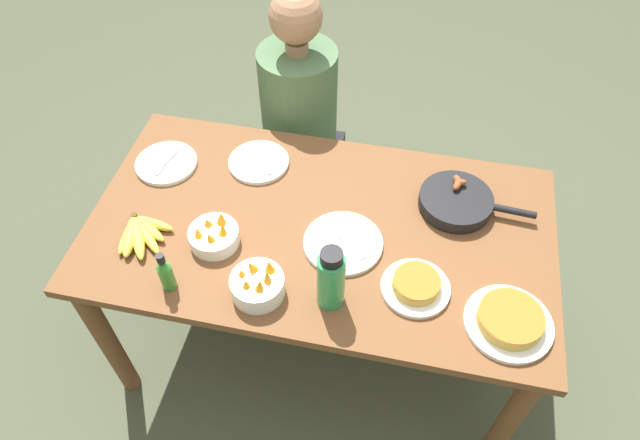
# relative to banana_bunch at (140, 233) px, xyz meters

# --- Properties ---
(ground_plane) EXTENTS (14.00, 14.00, 0.00)m
(ground_plane) POSITION_rel_banana_bunch_xyz_m (0.57, 0.17, -0.79)
(ground_plane) COLOR #474C38
(dining_table) EXTENTS (1.56, 0.86, 0.77)m
(dining_table) POSITION_rel_banana_bunch_xyz_m (0.57, 0.17, -0.13)
(dining_table) COLOR brown
(dining_table) RESTS_ON ground_plane
(banana_bunch) EXTENTS (0.17, 0.19, 0.04)m
(banana_bunch) POSITION_rel_banana_bunch_xyz_m (0.00, 0.00, 0.00)
(banana_bunch) COLOR gold
(banana_bunch) RESTS_ON dining_table
(skillet) EXTENTS (0.39, 0.25, 0.08)m
(skillet) POSITION_rel_banana_bunch_xyz_m (1.01, 0.35, 0.01)
(skillet) COLOR black
(skillet) RESTS_ON dining_table
(frittata_plate_center) EXTENTS (0.21, 0.21, 0.05)m
(frittata_plate_center) POSITION_rel_banana_bunch_xyz_m (0.91, -0.02, 0.00)
(frittata_plate_center) COLOR white
(frittata_plate_center) RESTS_ON dining_table
(frittata_plate_side) EXTENTS (0.26, 0.26, 0.06)m
(frittata_plate_side) POSITION_rel_banana_bunch_xyz_m (1.19, -0.08, 0.01)
(frittata_plate_side) COLOR white
(frittata_plate_side) RESTS_ON dining_table
(empty_plate_near_front) EXTENTS (0.26, 0.26, 0.02)m
(empty_plate_near_front) POSITION_rel_banana_bunch_xyz_m (0.66, 0.11, -0.01)
(empty_plate_near_front) COLOR white
(empty_plate_near_front) RESTS_ON dining_table
(empty_plate_far_left) EXTENTS (0.23, 0.23, 0.02)m
(empty_plate_far_left) POSITION_rel_banana_bunch_xyz_m (-0.04, 0.34, -0.01)
(empty_plate_far_left) COLOR white
(empty_plate_far_left) RESTS_ON dining_table
(empty_plate_far_right) EXTENTS (0.22, 0.22, 0.02)m
(empty_plate_far_right) POSITION_rel_banana_bunch_xyz_m (0.29, 0.41, -0.01)
(empty_plate_far_right) COLOR white
(empty_plate_far_right) RESTS_ON dining_table
(fruit_bowl_mango) EXTENTS (0.16, 0.16, 0.11)m
(fruit_bowl_mango) POSITION_rel_banana_bunch_xyz_m (0.25, 0.03, 0.01)
(fruit_bowl_mango) COLOR white
(fruit_bowl_mango) RESTS_ON dining_table
(fruit_bowl_citrus) EXTENTS (0.16, 0.16, 0.12)m
(fruit_bowl_citrus) POSITION_rel_banana_bunch_xyz_m (0.44, -0.13, 0.02)
(fruit_bowl_citrus) COLOR white
(fruit_bowl_citrus) RESTS_ON dining_table
(water_bottle) EXTENTS (0.08, 0.08, 0.24)m
(water_bottle) POSITION_rel_banana_bunch_xyz_m (0.66, -0.11, 0.09)
(water_bottle) COLOR #2D9351
(water_bottle) RESTS_ON dining_table
(hot_sauce_bottle) EXTENTS (0.04, 0.04, 0.16)m
(hot_sauce_bottle) POSITION_rel_banana_bunch_xyz_m (0.17, -0.16, 0.05)
(hot_sauce_bottle) COLOR #337F2D
(hot_sauce_bottle) RESTS_ON dining_table
(person_figure) EXTENTS (0.35, 0.35, 1.25)m
(person_figure) POSITION_rel_banana_bunch_xyz_m (0.35, 0.80, -0.27)
(person_figure) COLOR black
(person_figure) RESTS_ON ground_plane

